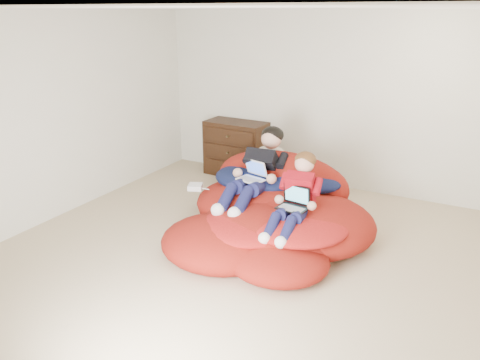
% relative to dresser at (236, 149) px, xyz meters
% --- Properties ---
extents(room_shell, '(5.10, 5.10, 2.77)m').
position_rel_dresser_xyz_m(room_shell, '(1.27, -2.24, -0.21)').
color(room_shell, tan).
rests_on(room_shell, ground).
extents(dresser, '(0.97, 0.55, 0.86)m').
position_rel_dresser_xyz_m(dresser, '(0.00, 0.00, 0.00)').
color(dresser, black).
rests_on(dresser, ground).
extents(beanbag_pile, '(2.27, 2.39, 0.88)m').
position_rel_dresser_xyz_m(beanbag_pile, '(1.39, -1.66, -0.18)').
color(beanbag_pile, maroon).
rests_on(beanbag_pile, ground).
extents(cream_pillow, '(0.48, 0.30, 0.30)m').
position_rel_dresser_xyz_m(cream_pillow, '(0.93, -0.71, 0.19)').
color(cream_pillow, beige).
rests_on(cream_pillow, beanbag_pile).
extents(older_boy, '(0.42, 1.41, 0.78)m').
position_rel_dresser_xyz_m(older_boy, '(1.06, -1.37, 0.26)').
color(older_boy, black).
rests_on(older_boy, beanbag_pile).
extents(younger_boy, '(0.35, 1.00, 0.75)m').
position_rel_dresser_xyz_m(younger_boy, '(1.76, -1.88, 0.22)').
color(younger_boy, '#A40E19').
rests_on(younger_boy, beanbag_pile).
extents(laptop_white, '(0.34, 0.35, 0.21)m').
position_rel_dresser_xyz_m(laptop_white, '(1.06, -1.52, 0.21)').
color(laptop_white, white).
rests_on(laptop_white, older_boy).
extents(laptop_black, '(0.33, 0.28, 0.23)m').
position_rel_dresser_xyz_m(laptop_black, '(1.76, -1.92, 0.14)').
color(laptop_black, black).
rests_on(laptop_black, younger_boy).
extents(power_adapter, '(0.22, 0.22, 0.06)m').
position_rel_dresser_xyz_m(power_adapter, '(0.36, -1.71, -0.01)').
color(power_adapter, white).
rests_on(power_adapter, beanbag_pile).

